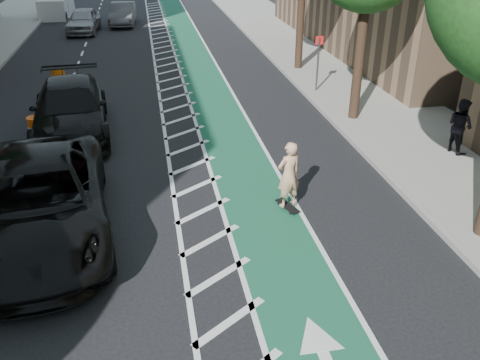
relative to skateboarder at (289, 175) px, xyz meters
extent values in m
plane|color=black|center=(-3.70, -2.51, -1.01)|extent=(120.00, 120.00, 0.00)
cube|color=#164F38|center=(-0.70, 7.49, -1.01)|extent=(2.00, 90.00, 0.01)
cube|color=silver|center=(-2.20, 7.49, -1.01)|extent=(1.40, 90.00, 0.01)
cube|color=gray|center=(5.80, 7.49, -0.94)|extent=(5.00, 90.00, 0.15)
cube|color=gray|center=(3.35, 7.49, -0.93)|extent=(0.12, 90.00, 0.16)
cylinder|color=#382619|center=(4.20, 5.49, 1.19)|extent=(0.36, 0.36, 4.40)
cylinder|color=#382619|center=(4.20, 13.49, 1.19)|extent=(0.36, 0.36, 4.40)
cylinder|color=#4C4C4C|center=(3.90, 9.49, 0.19)|extent=(0.08, 0.08, 2.40)
cube|color=red|center=(3.90, 9.49, 1.29)|extent=(0.35, 0.02, 0.35)
cube|color=black|center=(0.00, 0.00, -0.92)|extent=(0.49, 0.86, 0.03)
cylinder|color=black|center=(-0.17, 0.24, -0.98)|extent=(0.05, 0.07, 0.06)
cylinder|color=black|center=(-0.01, 0.29, -0.98)|extent=(0.05, 0.07, 0.06)
cylinder|color=black|center=(0.01, -0.29, -0.98)|extent=(0.05, 0.07, 0.06)
cylinder|color=black|center=(0.17, -0.24, -0.98)|extent=(0.05, 0.07, 0.06)
imported|color=tan|center=(0.00, 0.00, 0.00)|extent=(0.76, 0.62, 1.80)
imported|color=black|center=(-6.10, -0.13, -0.07)|extent=(3.82, 7.09, 1.89)
imported|color=black|center=(-6.10, 6.59, -0.12)|extent=(3.00, 6.36, 1.79)
imported|color=gray|center=(-7.26, 25.35, -0.22)|extent=(2.20, 4.76, 1.58)
imported|color=#525357|center=(-4.69, 27.69, -0.25)|extent=(1.96, 4.73, 1.52)
imported|color=black|center=(6.23, 2.32, 0.02)|extent=(0.82, 0.97, 1.76)
cube|color=silver|center=(-9.88, 32.86, -0.02)|extent=(2.24, 3.21, 1.98)
cube|color=silver|center=(-9.93, 30.48, -0.27)|extent=(2.01, 1.62, 1.49)
cylinder|color=black|center=(-10.83, 30.10, -0.67)|extent=(0.26, 0.70, 0.69)
cylinder|color=black|center=(-9.04, 30.07, -0.67)|extent=(0.26, 0.70, 0.69)
cylinder|color=black|center=(-10.76, 33.67, -0.67)|extent=(0.26, 0.70, 0.69)
cylinder|color=black|center=(-8.97, 33.64, -0.67)|extent=(0.26, 0.70, 0.69)
cylinder|color=#FF5A0D|center=(-7.10, 5.66, -0.51)|extent=(0.58, 0.58, 1.01)
cylinder|color=silver|center=(-7.10, 5.66, -0.68)|extent=(0.59, 0.59, 0.13)
cylinder|color=silver|center=(-7.10, 5.66, -0.36)|extent=(0.59, 0.59, 0.13)
cylinder|color=black|center=(-7.10, 5.66, -0.99)|extent=(0.74, 0.74, 0.04)
cylinder|color=#F5480C|center=(-7.18, 8.31, -0.55)|extent=(0.54, 0.54, 0.93)
cylinder|color=silver|center=(-7.18, 8.31, -0.70)|extent=(0.55, 0.55, 0.12)
cylinder|color=silver|center=(-7.18, 8.31, -0.42)|extent=(0.55, 0.55, 0.12)
cylinder|color=black|center=(-7.18, 8.31, -0.99)|extent=(0.68, 0.68, 0.04)
cylinder|color=orange|center=(-7.23, 12.09, -0.52)|extent=(0.57, 0.57, 0.98)
cylinder|color=silver|center=(-7.23, 12.09, -0.69)|extent=(0.58, 0.58, 0.13)
cylinder|color=silver|center=(-7.23, 12.09, -0.38)|extent=(0.58, 0.58, 0.13)
cylinder|color=black|center=(-7.23, 12.09, -0.99)|extent=(0.72, 0.72, 0.04)
camera|label=1|loc=(-3.35, -11.17, 5.82)|focal=38.00mm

